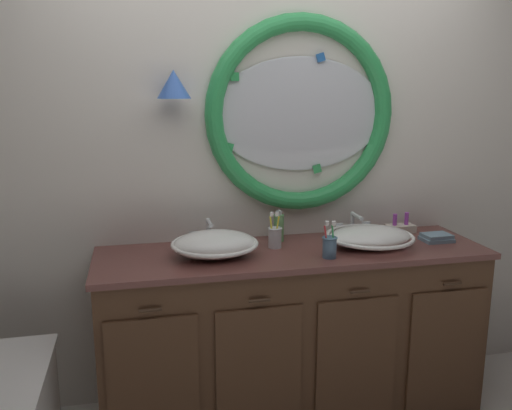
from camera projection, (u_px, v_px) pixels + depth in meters
name	position (u px, v px, depth m)	size (l,w,h in m)	color
back_wall_assembly	(267.00, 162.00, 2.98)	(6.40, 0.26, 2.60)	silver
vanity_counter	(292.00, 331.00, 2.87)	(2.01, 0.61, 0.91)	brown
sink_basin_left	(215.00, 244.00, 2.64)	(0.43, 0.43, 0.13)	white
sink_basin_right	(370.00, 237.00, 2.82)	(0.46, 0.46, 0.10)	white
faucet_set_left	(208.00, 234.00, 2.86)	(0.21, 0.14, 0.14)	silver
faucet_set_right	(353.00, 225.00, 3.04)	(0.22, 0.15, 0.13)	silver
toothbrush_holder_left	(275.00, 236.00, 2.80)	(0.08, 0.08, 0.19)	silver
toothbrush_holder_right	(330.00, 246.00, 2.63)	(0.08, 0.08, 0.19)	slate
soap_dispenser	(279.00, 227.00, 2.92)	(0.06, 0.06, 0.18)	#6BAD66
folded_hand_towel	(437.00, 238.00, 2.92)	(0.16, 0.12, 0.04)	#7593A8
toiletry_basket	(400.00, 227.00, 3.10)	(0.16, 0.09, 0.12)	beige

